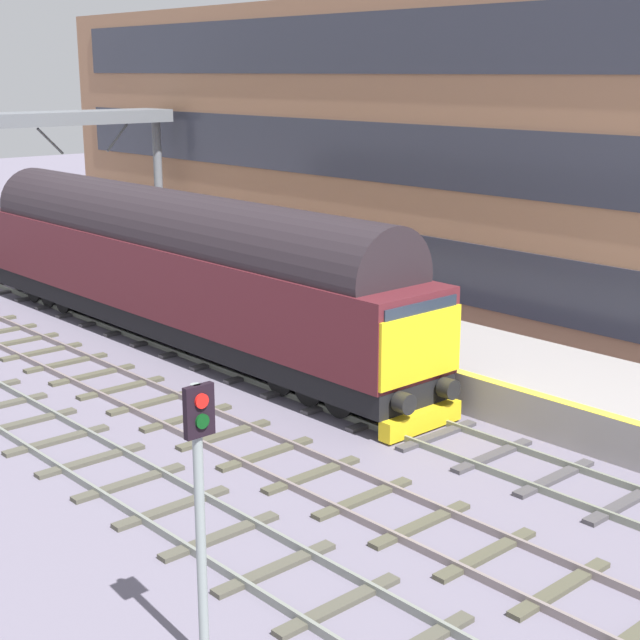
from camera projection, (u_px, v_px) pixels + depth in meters
name	position (u px, v px, depth m)	size (l,w,h in m)	color
ground_plane	(281.00, 381.00, 25.73)	(140.00, 140.00, 0.00)	slate
track_main	(281.00, 379.00, 25.71)	(2.50, 60.00, 0.15)	slate
track_adjacent_west	(169.00, 409.00, 23.41)	(2.50, 60.00, 0.15)	slate
track_adjacent_far_west	(57.00, 440.00, 21.47)	(2.50, 60.00, 0.15)	slate
station_platform	(376.00, 339.00, 27.94)	(4.00, 44.00, 1.01)	gray
station_building	(400.00, 150.00, 34.90)	(5.65, 36.71, 10.54)	#9E7153
diesel_locomotive	(175.00, 264.00, 28.63)	(2.74, 20.18, 4.68)	black
signal_post_near	(200.00, 493.00, 12.85)	(0.44, 0.22, 4.11)	gray
platform_number_sign	(447.00, 312.00, 23.48)	(0.10, 0.44, 2.01)	slate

